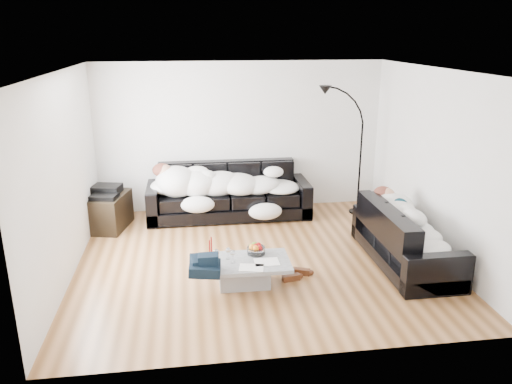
{
  "coord_description": "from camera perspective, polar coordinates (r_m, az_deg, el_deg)",
  "views": [
    {
      "loc": [
        -0.94,
        -6.35,
        3.05
      ],
      "look_at": [
        0.0,
        0.3,
        0.9
      ],
      "focal_mm": 35.0,
      "sensor_mm": 36.0,
      "label": 1
    }
  ],
  "objects": [
    {
      "name": "wall_right",
      "position": [
        7.43,
        19.83,
        3.06
      ],
      "size": [
        0.02,
        4.5,
        2.6
      ],
      "primitive_type": "cube",
      "color": "silver",
      "rests_on": "ground"
    },
    {
      "name": "wine_glass_b",
      "position": [
        6.24,
        -4.54,
        -7.27
      ],
      "size": [
        0.08,
        0.08,
        0.17
      ],
      "primitive_type": "cylinder",
      "rotation": [
        0.0,
        0.0,
        0.08
      ],
      "color": "white",
      "rests_on": "coffee_table"
    },
    {
      "name": "ground",
      "position": [
        7.11,
        0.34,
        -7.66
      ],
      "size": [
        5.0,
        5.0,
        0.0
      ],
      "primitive_type": "plane",
      "color": "brown",
      "rests_on": "ground"
    },
    {
      "name": "sleeper_back",
      "position": [
        8.48,
        -3.14,
        1.31
      ],
      "size": [
        2.34,
        0.81,
        0.47
      ],
      "primitive_type": null,
      "color": "white",
      "rests_on": "sofa_back"
    },
    {
      "name": "candle_left",
      "position": [
        6.37,
        -5.31,
        -6.48
      ],
      "size": [
        0.05,
        0.05,
        0.22
      ],
      "primitive_type": "cylinder",
      "rotation": [
        0.0,
        0.0,
        -0.23
      ],
      "color": "maroon",
      "rests_on": "coffee_table"
    },
    {
      "name": "wine_glass_c",
      "position": [
        6.22,
        -2.66,
        -7.36
      ],
      "size": [
        0.08,
        0.08,
        0.16
      ],
      "primitive_type": "cylinder",
      "rotation": [
        0.0,
        0.0,
        0.19
      ],
      "color": "white",
      "rests_on": "coffee_table"
    },
    {
      "name": "floor_lamp",
      "position": [
        8.79,
        11.84,
        3.77
      ],
      "size": [
        0.77,
        0.48,
        1.97
      ],
      "primitive_type": null,
      "rotation": [
        0.0,
        0.0,
        -0.29
      ],
      "color": "black",
      "rests_on": "ground"
    },
    {
      "name": "wine_glass_a",
      "position": [
        6.31,
        -3.21,
        -7.04
      ],
      "size": [
        0.08,
        0.08,
        0.15
      ],
      "primitive_type": "cylinder",
      "rotation": [
        0.0,
        0.0,
        -0.25
      ],
      "color": "white",
      "rests_on": "coffee_table"
    },
    {
      "name": "sleeper_right",
      "position": [
        7.07,
        16.93,
        -3.08
      ],
      "size": [
        0.72,
        1.71,
        0.42
      ],
      "primitive_type": null,
      "rotation": [
        0.0,
        0.0,
        1.57
      ],
      "color": "white",
      "rests_on": "sofa_right"
    },
    {
      "name": "newspaper_a",
      "position": [
        6.25,
        1.23,
        -7.97
      ],
      "size": [
        0.31,
        0.23,
        0.01
      ],
      "primitive_type": "cube",
      "rotation": [
        0.0,
        0.0,
        0.0
      ],
      "color": "silver",
      "rests_on": "coffee_table"
    },
    {
      "name": "candle_right",
      "position": [
        6.44,
        -5.12,
        -6.14
      ],
      "size": [
        0.05,
        0.05,
        0.23
      ],
      "primitive_type": "cylinder",
      "rotation": [
        0.0,
        0.0,
        0.08
      ],
      "color": "maroon",
      "rests_on": "coffee_table"
    },
    {
      "name": "stereo",
      "position": [
        8.34,
        -16.78,
        0.12
      ],
      "size": [
        0.5,
        0.43,
        0.13
      ],
      "primitive_type": "cube",
      "rotation": [
        0.0,
        0.0,
        -0.22
      ],
      "color": "black",
      "rests_on": "av_cabinet"
    },
    {
      "name": "shoes",
      "position": [
        6.61,
        4.59,
        -9.37
      ],
      "size": [
        0.39,
        0.28,
        0.09
      ],
      "primitive_type": null,
      "rotation": [
        0.0,
        0.0,
        0.0
      ],
      "color": "#472311",
      "rests_on": "ground"
    },
    {
      "name": "newspaper_b",
      "position": [
        6.11,
        -0.52,
        -8.61
      ],
      "size": [
        0.33,
        0.27,
        0.01
      ],
      "primitive_type": "cube",
      "rotation": [
        0.0,
        0.0,
        -0.2
      ],
      "color": "silver",
      "rests_on": "coffee_table"
    },
    {
      "name": "av_cabinet",
      "position": [
        8.45,
        -16.57,
        -2.13
      ],
      "size": [
        0.74,
        0.93,
        0.57
      ],
      "primitive_type": "cube",
      "rotation": [
        0.0,
        0.0,
        -0.24
      ],
      "color": "black",
      "rests_on": "ground"
    },
    {
      "name": "teal_cushion",
      "position": [
        7.55,
        14.67,
        -0.82
      ],
      "size": [
        0.42,
        0.38,
        0.2
      ],
      "primitive_type": "ellipsoid",
      "rotation": [
        0.0,
        0.0,
        0.24
      ],
      "color": "#093443",
      "rests_on": "sofa_right"
    },
    {
      "name": "navy_jacket",
      "position": [
        5.98,
        -5.83,
        -7.48
      ],
      "size": [
        0.41,
        0.35,
        0.2
      ],
      "primitive_type": null,
      "rotation": [
        0.0,
        0.0,
        0.06
      ],
      "color": "black",
      "rests_on": "coffee_table"
    },
    {
      "name": "ceiling",
      "position": [
        6.43,
        0.38,
        13.74
      ],
      "size": [
        5.0,
        5.0,
        0.0
      ],
      "primitive_type": "plane",
      "color": "white",
      "rests_on": "ground"
    },
    {
      "name": "fruit_bowl",
      "position": [
        6.44,
        0.01,
        -6.48
      ],
      "size": [
        0.3,
        0.3,
        0.15
      ],
      "primitive_type": "cylinder",
      "rotation": [
        0.0,
        0.0,
        -0.3
      ],
      "color": "white",
      "rests_on": "coffee_table"
    },
    {
      "name": "coffee_table",
      "position": [
        6.36,
        -1.36,
        -9.24
      ],
      "size": [
        1.15,
        0.68,
        0.33
      ],
      "primitive_type": "cube",
      "rotation": [
        0.0,
        0.0,
        -0.01
      ],
      "color": "#939699",
      "rests_on": "ground"
    },
    {
      "name": "sofa_right",
      "position": [
        7.15,
        16.77,
        -4.76
      ],
      "size": [
        0.86,
        2.0,
        0.81
      ],
      "primitive_type": "cube",
      "rotation": [
        0.0,
        0.0,
        1.57
      ],
      "color": "black",
      "rests_on": "ground"
    },
    {
      "name": "wall_left",
      "position": [
        6.77,
        -21.07,
        1.55
      ],
      "size": [
        0.02,
        4.5,
        2.6
      ],
      "primitive_type": "cube",
      "color": "silver",
      "rests_on": "ground"
    },
    {
      "name": "sofa_back",
      "position": [
        8.58,
        -3.15,
        0.11
      ],
      "size": [
        2.76,
        0.96,
        0.9
      ],
      "primitive_type": "cube",
      "color": "black",
      "rests_on": "ground"
    },
    {
      "name": "wall_back",
      "position": [
        8.83,
        -1.78,
        6.31
      ],
      "size": [
        5.0,
        0.02,
        2.6
      ],
      "primitive_type": "cube",
      "color": "silver",
      "rests_on": "ground"
    }
  ]
}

